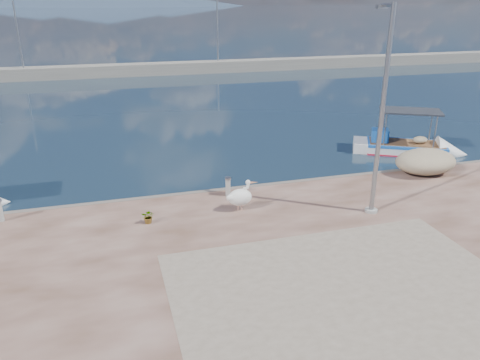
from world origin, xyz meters
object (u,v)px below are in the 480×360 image
pelican (240,197)px  lamp_post (381,121)px  boat_right (404,149)px  bollard_near (228,186)px

pelican → lamp_post: size_ratio=0.17×
pelican → boat_right: bearing=21.0°
pelican → lamp_post: (4.44, -1.39, 2.77)m
boat_right → bollard_near: boat_right is taller
boat_right → bollard_near: (-10.77, -4.22, 0.70)m
boat_right → lamp_post: size_ratio=0.81×
lamp_post → bollard_near: (-4.52, 2.80, -2.89)m
boat_right → pelican: (-10.69, -5.62, 0.82)m
pelican → lamp_post: lamp_post is taller
boat_right → lamp_post: bearing=-103.2°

